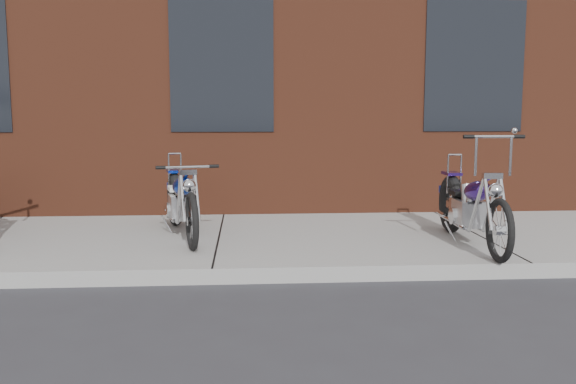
{
  "coord_description": "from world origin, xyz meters",
  "views": [
    {
      "loc": [
        0.32,
        -5.43,
        1.55
      ],
      "look_at": [
        0.75,
        0.8,
        0.74
      ],
      "focal_mm": 38.0,
      "sensor_mm": 36.0,
      "label": 1
    }
  ],
  "objects": [
    {
      "name": "sidewalk",
      "position": [
        0.0,
        1.5,
        0.07
      ],
      "size": [
        22.0,
        3.0,
        0.15
      ],
      "primitive_type": "cube",
      "color": "gray",
      "rests_on": "ground"
    },
    {
      "name": "ground",
      "position": [
        0.0,
        0.0,
        0.0
      ],
      "size": [
        120.0,
        120.0,
        0.0
      ],
      "primitive_type": "plane",
      "color": "#2C2C30",
      "rests_on": "ground"
    },
    {
      "name": "chopper_blue",
      "position": [
        -0.42,
        1.54,
        0.53
      ],
      "size": [
        0.67,
        2.07,
        0.91
      ],
      "rotation": [
        0.0,
        0.0,
        -1.34
      ],
      "color": "black",
      "rests_on": "sidewalk"
    },
    {
      "name": "chopper_purple",
      "position": [
        2.71,
        0.85,
        0.54
      ],
      "size": [
        0.52,
        2.14,
        1.2
      ],
      "rotation": [
        0.0,
        0.0,
        -1.6
      ],
      "color": "black",
      "rests_on": "sidewalk"
    }
  ]
}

